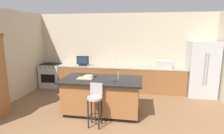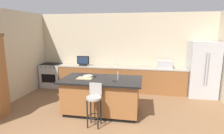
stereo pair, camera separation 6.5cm
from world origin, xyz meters
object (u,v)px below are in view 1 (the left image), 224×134
(tv_monitor, at_px, (83,61))
(cutting_board, at_px, (85,78))
(refrigerator, at_px, (202,69))
(cell_phone, at_px, (115,81))
(bar_stool_center, at_px, (95,101))
(tv_remote, at_px, (94,77))
(kitchen_island, at_px, (102,96))
(microwave, at_px, (165,64))
(range_oven, at_px, (52,75))
(fruit_bowl, at_px, (88,77))

(tv_monitor, height_order, cutting_board, tv_monitor)
(refrigerator, relative_size, cell_phone, 12.17)
(bar_stool_center, xyz_separation_m, tv_remote, (-0.25, 0.84, 0.35))
(kitchen_island, bearing_deg, microwave, 47.66)
(microwave, xyz_separation_m, tv_remote, (-2.03, -1.80, -0.08))
(range_oven, distance_m, cell_phone, 3.52)
(cutting_board, bearing_deg, fruit_bowl, 52.20)
(refrigerator, xyz_separation_m, tv_remote, (-3.22, -1.72, 0.03))
(tv_monitor, bearing_deg, fruit_bowl, -67.33)
(range_oven, bearing_deg, tv_remote, -39.31)
(tv_monitor, xyz_separation_m, fruit_bowl, (0.78, -1.86, -0.09))
(tv_remote, bearing_deg, cell_phone, 5.45)
(microwave, relative_size, tv_monitor, 1.06)
(range_oven, relative_size, cell_phone, 6.07)
(refrigerator, height_order, microwave, refrigerator)
(microwave, height_order, tv_remote, microwave)
(tv_monitor, relative_size, tv_remote, 2.67)
(microwave, xyz_separation_m, cutting_board, (-2.21, -1.98, -0.08))
(microwave, bearing_deg, tv_monitor, -178.99)
(bar_stool_center, height_order, fruit_bowl, fruit_bowl)
(range_oven, height_order, cutting_board, cutting_board)
(tv_monitor, distance_m, cell_phone, 2.53)
(fruit_bowl, bearing_deg, microwave, 41.60)
(kitchen_island, distance_m, fruit_bowl, 0.62)
(kitchen_island, bearing_deg, refrigerator, 32.29)
(range_oven, bearing_deg, cell_phone, -36.56)
(microwave, distance_m, bar_stool_center, 3.21)
(kitchen_island, distance_m, cutting_board, 0.64)
(cell_phone, bearing_deg, kitchen_island, 131.75)
(tv_remote, bearing_deg, fruit_bowl, -106.93)
(range_oven, height_order, bar_stool_center, bar_stool_center)
(refrigerator, height_order, tv_remote, refrigerator)
(cell_phone, xyz_separation_m, cutting_board, (-0.79, 0.10, 0.01))
(refrigerator, bearing_deg, range_oven, 179.23)
(fruit_bowl, bearing_deg, cell_phone, -13.10)
(refrigerator, xyz_separation_m, microwave, (-1.19, 0.07, 0.11))
(tv_monitor, xyz_separation_m, cell_phone, (1.51, -2.03, -0.11))
(refrigerator, xyz_separation_m, tv_monitor, (-4.12, 0.02, 0.14))
(microwave, bearing_deg, range_oven, -179.98)
(refrigerator, relative_size, tv_remote, 10.74)
(microwave, bearing_deg, fruit_bowl, -138.40)
(tv_monitor, bearing_deg, bar_stool_center, -65.98)
(range_oven, relative_size, cutting_board, 2.30)
(refrigerator, relative_size, bar_stool_center, 1.85)
(cell_phone, bearing_deg, fruit_bowl, 138.75)
(microwave, bearing_deg, refrigerator, -3.55)
(tv_monitor, relative_size, cell_phone, 3.02)
(tv_remote, bearing_deg, bar_stool_center, -42.89)
(tv_monitor, bearing_deg, refrigerator, -0.31)
(cell_phone, bearing_deg, range_oven, 115.29)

